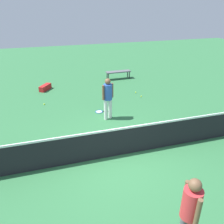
% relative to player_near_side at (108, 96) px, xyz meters
% --- Properties ---
extents(ground_plane, '(40.00, 40.00, 0.00)m').
position_rel_player_near_side_xyz_m(ground_plane, '(0.41, 2.50, -1.01)').
color(ground_plane, '#2D6B3D').
extents(court_net, '(10.09, 0.09, 1.07)m').
position_rel_player_near_side_xyz_m(court_net, '(0.41, 2.50, -0.51)').
color(court_net, '#4C4C51').
rests_on(court_net, ground_plane).
extents(player_near_side, '(0.52, 0.44, 1.70)m').
position_rel_player_near_side_xyz_m(player_near_side, '(0.00, 0.00, 0.00)').
color(player_near_side, white).
rests_on(player_near_side, ground_plane).
extents(player_far_side, '(0.37, 0.53, 1.70)m').
position_rel_player_near_side_xyz_m(player_far_side, '(0.09, 5.71, 0.00)').
color(player_far_side, '#595960').
rests_on(player_far_side, ground_plane).
extents(tennis_racket_near_player, '(0.60, 0.37, 0.03)m').
position_rel_player_near_side_xyz_m(tennis_racket_near_player, '(0.18, -0.70, -1.00)').
color(tennis_racket_near_player, blue).
rests_on(tennis_racket_near_player, ground_plane).
extents(tennis_ball_near_player, '(0.07, 0.07, 0.07)m').
position_rel_player_near_side_xyz_m(tennis_ball_near_player, '(2.45, -2.17, -0.98)').
color(tennis_ball_near_player, '#C6E033').
rests_on(tennis_ball_near_player, ground_plane).
extents(tennis_ball_by_net, '(0.07, 0.07, 0.07)m').
position_rel_player_near_side_xyz_m(tennis_ball_by_net, '(-2.22, -1.77, -0.98)').
color(tennis_ball_by_net, '#C6E033').
rests_on(tennis_ball_by_net, ground_plane).
extents(tennis_ball_midcourt, '(0.07, 0.07, 0.07)m').
position_rel_player_near_side_xyz_m(tennis_ball_midcourt, '(-2.17, -2.36, -0.98)').
color(tennis_ball_midcourt, '#C6E033').
rests_on(tennis_ball_midcourt, ground_plane).
extents(courtside_bench, '(1.51, 0.42, 0.48)m').
position_rel_player_near_side_xyz_m(courtside_bench, '(-2.05, -4.92, -0.59)').
color(courtside_bench, '#595960').
rests_on(courtside_bench, ground_plane).
extents(equipment_bag, '(0.69, 0.82, 0.28)m').
position_rel_player_near_side_xyz_m(equipment_bag, '(2.30, -4.22, -0.87)').
color(equipment_bag, '#B21E1E').
rests_on(equipment_bag, ground_plane).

